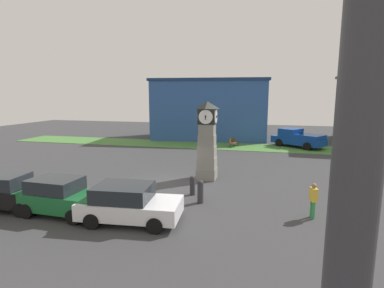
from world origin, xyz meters
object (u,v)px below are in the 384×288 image
at_px(pickup_truck, 298,138).
at_px(bench, 233,142).
at_px(bollard_near_tower, 200,191).
at_px(car_near_tower, 60,196).
at_px(car_by_building, 129,203).
at_px(pedestrian_by_cars, 313,199).
at_px(bollard_mid_row, 193,185).
at_px(car_navy_sedan, 6,192).
at_px(clock_tower, 207,142).

xyz_separation_m(pickup_truck, bench, (-6.37, -1.21, -0.41)).
distance_m(bollard_near_tower, car_near_tower, 6.41).
relative_size(car_by_building, pedestrian_by_cars, 2.77).
bearing_deg(bollard_near_tower, pickup_truck, 70.66).
height_order(bollard_mid_row, car_by_building, car_by_building).
height_order(bollard_near_tower, car_by_building, car_by_building).
xyz_separation_m(bollard_mid_row, car_navy_sedan, (-7.96, -3.97, 0.29)).
height_order(clock_tower, car_navy_sedan, clock_tower).
bearing_deg(bollard_mid_row, pickup_truck, 67.54).
height_order(bollard_mid_row, pickup_truck, pickup_truck).
relative_size(car_near_tower, car_by_building, 0.90).
distance_m(car_navy_sedan, bench, 21.26).
xyz_separation_m(car_navy_sedan, pickup_truck, (14.87, 20.69, 0.11)).
height_order(clock_tower, car_by_building, clock_tower).
bearing_deg(clock_tower, pedestrian_by_cars, -41.69).
distance_m(car_navy_sedan, car_by_building, 6.16).
bearing_deg(pedestrian_by_cars, car_by_building, -163.89).
bearing_deg(bollard_near_tower, clock_tower, 96.80).
distance_m(car_by_building, pickup_truck, 22.41).
relative_size(bollard_mid_row, car_near_tower, 0.27).
relative_size(bollard_mid_row, pickup_truck, 0.19).
relative_size(car_near_tower, bench, 2.31).
height_order(car_near_tower, pickup_truck, pickup_truck).
xyz_separation_m(car_near_tower, pedestrian_by_cars, (10.83, 2.16, 0.06)).
bearing_deg(bench, pedestrian_by_cars, -73.25).
xyz_separation_m(bollard_mid_row, pickup_truck, (6.91, 16.73, 0.40)).
bearing_deg(pedestrian_by_cars, clock_tower, 138.31).
relative_size(clock_tower, bollard_mid_row, 4.65).
bearing_deg(car_by_building, pickup_truck, 67.12).
distance_m(car_near_tower, car_by_building, 3.30).
bearing_deg(car_by_building, clock_tower, 74.78).
bearing_deg(car_near_tower, car_navy_sedan, -178.70).
bearing_deg(car_near_tower, car_by_building, -0.32).
height_order(bollard_near_tower, bench, bollard_near_tower).
bearing_deg(clock_tower, pickup_truck, 63.37).
distance_m(car_navy_sedan, pickup_truck, 25.48).
distance_m(clock_tower, bollard_mid_row, 3.72).
distance_m(car_navy_sedan, pedestrian_by_cars, 13.88).
height_order(clock_tower, car_near_tower, clock_tower).
bearing_deg(car_by_building, bench, 83.13).
bearing_deg(pedestrian_by_cars, car_navy_sedan, -170.78).
bearing_deg(bollard_near_tower, bollard_mid_row, 121.49).
xyz_separation_m(clock_tower, bollard_mid_row, (-0.15, -3.24, -1.82)).
relative_size(car_near_tower, pickup_truck, 0.72).
height_order(bollard_mid_row, pedestrian_by_cars, pedestrian_by_cars).
bearing_deg(bollard_near_tower, car_by_building, -130.97).
bearing_deg(bollard_near_tower, pedestrian_by_cars, -7.38).
distance_m(bollard_mid_row, bench, 15.53).
xyz_separation_m(bench, pedestrian_by_cars, (5.19, -17.26, 0.35)).
bearing_deg(car_near_tower, clock_tower, 53.70).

